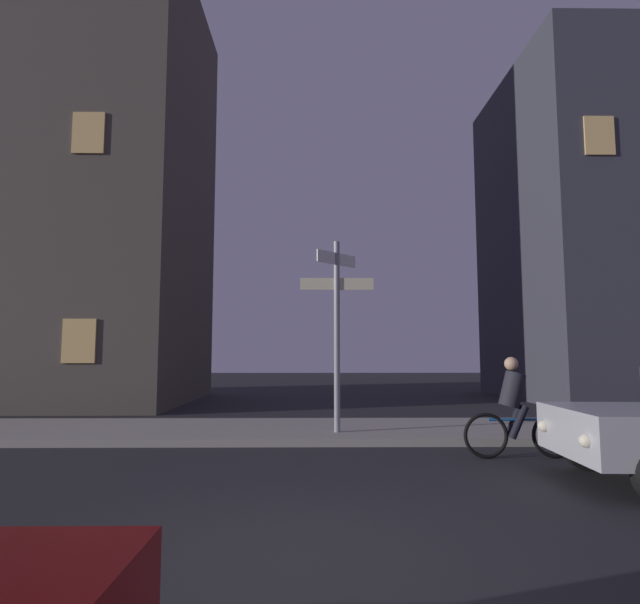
# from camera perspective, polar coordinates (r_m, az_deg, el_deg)

# --- Properties ---
(ground_plane) EXTENTS (80.00, 80.00, 0.00)m
(ground_plane) POSITION_cam_1_polar(r_m,az_deg,el_deg) (4.64, -2.57, -26.74)
(ground_plane) COLOR #232326
(sidewalk_kerb) EXTENTS (40.00, 3.05, 0.14)m
(sidewalk_kerb) POSITION_cam_1_polar(r_m,az_deg,el_deg) (11.10, -1.43, -13.92)
(sidewalk_kerb) COLOR gray
(sidewalk_kerb) RESTS_ON ground_plane
(signpost) EXTENTS (1.47, 0.81, 3.77)m
(signpost) POSITION_cam_1_polar(r_m,az_deg,el_deg) (10.35, 1.86, -1.89)
(signpost) COLOR gray
(signpost) RESTS_ON sidewalk_kerb
(cyclist) EXTENTS (1.82, 0.32, 1.61)m
(cyclist) POSITION_cam_1_polar(r_m,az_deg,el_deg) (9.09, 20.70, -11.11)
(cyclist) COLOR black
(cyclist) RESTS_ON ground_plane
(building_left_block) EXTENTS (12.80, 7.53, 14.71)m
(building_left_block) POSITION_cam_1_polar(r_m,az_deg,el_deg) (21.61, -30.69, 10.44)
(building_left_block) COLOR #4C443D
(building_left_block) RESTS_ON ground_plane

